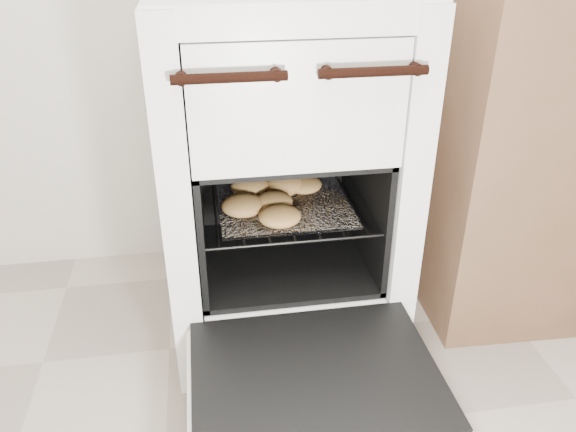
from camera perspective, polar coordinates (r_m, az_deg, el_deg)
name	(u,v)px	position (r m, az deg, el deg)	size (l,w,h in m)	color
stove	(279,175)	(1.50, -0.89, 4.22)	(0.59, 0.66, 0.91)	white
oven_door	(315,377)	(1.23, 2.77, -16.04)	(0.53, 0.41, 0.04)	black
oven_rack	(283,204)	(1.47, -0.50, 1.21)	(0.43, 0.41, 0.01)	black
foil_sheet	(284,206)	(1.45, -0.38, 1.07)	(0.34, 0.30, 0.01)	white
baked_rolls	(272,195)	(1.45, -1.62, 2.18)	(0.29, 0.31, 0.05)	#B47F48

